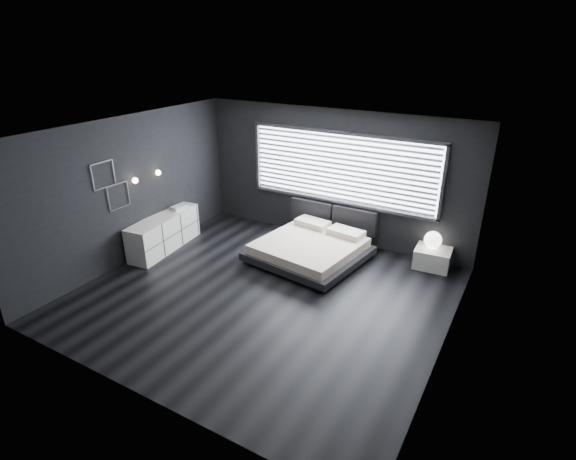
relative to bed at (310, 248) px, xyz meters
The scene contains 12 objects.
room 1.97m from the bed, 93.09° to the right, with size 6.04×6.00×2.80m.
window 1.76m from the bed, 84.12° to the left, with size 4.14×0.09×1.52m.
headboard 1.10m from the bed, 90.28° to the left, with size 1.96×0.16×0.52m.
sconce_near 3.61m from the bed, 152.62° to the right, with size 0.18×0.11×0.11m.
sconce_far 3.40m from the bed, 162.47° to the right, with size 0.18×0.11×0.11m.
wall_art_upper 4.07m from the bed, 145.07° to the right, with size 0.01×0.48×0.48m.
wall_art_lower 3.77m from the bed, 148.34° to the right, with size 0.01×0.48×0.48m.
bed is the anchor object (origin of this frame).
nightstand 2.37m from the bed, 21.97° to the left, with size 0.66×0.55×0.38m, color white.
orb_lamp 2.36m from the bed, 23.38° to the left, with size 0.33×0.33×0.33m, color white.
dresser 3.06m from the bed, 159.62° to the right, with size 0.71×1.85×0.72m.
book_stack 2.97m from the bed, 168.98° to the right, with size 0.32×0.38×0.07m.
Camera 1 is at (3.68, -5.58, 4.16)m, focal length 28.00 mm.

